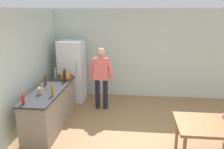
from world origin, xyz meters
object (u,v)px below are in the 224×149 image
person (101,74)px  bottle_beer_brown (45,81)px  cooking_pot (66,76)px  refrigerator (72,71)px  bottle_vinegar_tall (55,74)px  dining_table (217,128)px  bottle_wine_dark (65,76)px  bottle_sauce_red (23,99)px  bottle_oil_amber (53,90)px  utensil_jar (40,91)px

person → bottle_beer_brown: person is taller
cooking_pot → bottle_beer_brown: bottle_beer_brown is taller
refrigerator → bottle_vinegar_tall: refrigerator is taller
dining_table → bottle_wine_dark: size_ratio=4.12×
bottle_sauce_red → bottle_oil_amber: bottle_oil_amber is taller
bottle_vinegar_tall → bottle_sauce_red: bearing=-91.7°
refrigerator → bottle_wine_dark: size_ratio=5.29×
person → bottle_vinegar_tall: size_ratio=5.31×
refrigerator → bottle_beer_brown: size_ratio=6.92×
refrigerator → bottle_oil_amber: bearing=-86.4°
utensil_jar → bottle_vinegar_tall: (-0.06, 1.15, 0.06)m
person → cooking_pot: 0.95m
person → bottle_wine_dark: 0.99m
cooking_pot → utensil_jar: size_ratio=1.25×
refrigerator → dining_table: bearing=-39.3°
cooking_pot → bottle_oil_amber: 1.32m
bottle_vinegar_tall → refrigerator: bearing=74.2°
dining_table → bottle_wine_dark: 3.64m
person → bottle_vinegar_tall: 1.21m
refrigerator → cooking_pot: size_ratio=4.50×
person → bottle_oil_amber: bearing=-119.2°
refrigerator → person: 1.10m
person → utensil_jar: bearing=-128.5°
refrigerator → bottle_vinegar_tall: bearing=-105.8°
cooking_pot → bottle_vinegar_tall: (-0.24, -0.10, 0.08)m
utensil_jar → bottle_oil_amber: utensil_jar is taller
cooking_pot → bottle_vinegar_tall: 0.28m
bottle_beer_brown → bottle_sauce_red: bearing=-89.2°
refrigerator → bottle_beer_brown: bearing=-102.5°
refrigerator → bottle_oil_amber: size_ratio=6.43×
dining_table → cooking_pot: cooking_pot is taller
utensil_jar → bottle_beer_brown: (-0.12, 0.62, 0.03)m
bottle_oil_amber → bottle_sauce_red: bearing=-128.6°
bottle_vinegar_tall → bottle_wine_dark: bearing=-34.6°
cooking_pot → bottle_beer_brown: size_ratio=1.54×
person → bottle_oil_amber: size_ratio=6.07×
dining_table → bottle_vinegar_tall: size_ratio=4.37×
refrigerator → cooking_pot: (0.01, -0.71, 0.06)m
refrigerator → bottle_beer_brown: (-0.30, -1.34, 0.11)m
bottle_oil_amber → cooking_pot: bearing=94.9°
person → bottle_wine_dark: bearing=-151.0°
bottle_beer_brown → bottle_vinegar_tall: bearing=82.7°
dining_table → refrigerator: bearing=140.7°
utensil_jar → bottle_vinegar_tall: size_ratio=1.00×
refrigerator → person: bearing=-30.2°
refrigerator → bottle_beer_brown: 1.38m
utensil_jar → person: bearing=51.5°
dining_table → utensil_jar: utensil_jar is taller
bottle_wine_dark → utensil_jar: bearing=-105.7°
bottle_vinegar_tall → bottle_wine_dark: bottle_wine_dark is taller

